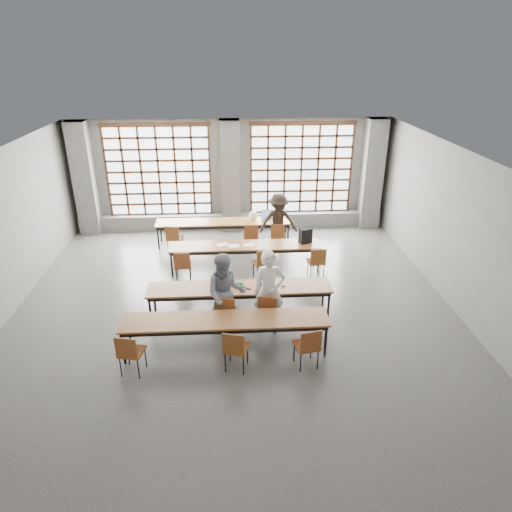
{
  "coord_description": "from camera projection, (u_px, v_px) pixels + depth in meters",
  "views": [
    {
      "loc": [
        -0.05,
        -8.79,
        5.52
      ],
      "look_at": [
        0.51,
        0.4,
        1.24
      ],
      "focal_mm": 32.0,
      "sensor_mm": 36.0,
      "label": 1
    }
  ],
  "objects": [
    {
      "name": "chair_near_mid",
      "position": [
        235.0,
        347.0,
        8.28
      ],
      "size": [
        0.52,
        0.52,
        0.88
      ],
      "color": "brown",
      "rests_on": "floor"
    },
    {
      "name": "chair_back_mid",
      "position": [
        251.0,
        235.0,
        13.15
      ],
      "size": [
        0.42,
        0.43,
        0.88
      ],
      "color": "brown",
      "rests_on": "floor"
    },
    {
      "name": "chair_near_left",
      "position": [
        129.0,
        350.0,
        8.17
      ],
      "size": [
        0.5,
        0.51,
        0.88
      ],
      "color": "brown",
      "rests_on": "floor"
    },
    {
      "name": "chair_front_left",
      "position": [
        226.0,
        310.0,
        9.41
      ],
      "size": [
        0.46,
        0.46,
        0.88
      ],
      "color": "brown",
      "rests_on": "floor"
    },
    {
      "name": "red_pouch",
      "position": [
        132.0,
        349.0,
        8.26
      ],
      "size": [
        0.21,
        0.13,
        0.06
      ],
      "primitive_type": "cube",
      "rotation": [
        0.0,
        0.0,
        0.26
      ],
      "color": "maroon",
      "rests_on": "chair_near_left"
    },
    {
      "name": "chair_back_right",
      "position": [
        278.0,
        234.0,
        13.2
      ],
      "size": [
        0.49,
        0.5,
        0.88
      ],
      "color": "brown",
      "rests_on": "floor"
    },
    {
      "name": "floor",
      "position": [
        235.0,
        314.0,
        10.29
      ],
      "size": [
        11.0,
        11.0,
        0.0
      ],
      "primitive_type": "plane",
      "color": "#484846",
      "rests_on": "ground"
    },
    {
      "name": "chair_back_left",
      "position": [
        174.0,
        236.0,
        13.03
      ],
      "size": [
        0.5,
        0.51,
        0.88
      ],
      "color": "brown",
      "rests_on": "floor"
    },
    {
      "name": "desk_row_d",
      "position": [
        225.0,
        322.0,
        8.78
      ],
      "size": [
        4.0,
        0.7,
        0.73
      ],
      "color": "brown",
      "rests_on": "floor"
    },
    {
      "name": "sill_ledge",
      "position": [
        232.0,
        221.0,
        14.98
      ],
      "size": [
        9.8,
        0.35,
        0.5
      ],
      "primitive_type": "cube",
      "color": "#50504E",
      "rests_on": "floor"
    },
    {
      "name": "plastic_bag",
      "position": [
        253.0,
        215.0,
        13.63
      ],
      "size": [
        0.32,
        0.29,
        0.29
      ],
      "primitive_type": "ellipsoid",
      "rotation": [
        0.0,
        0.0,
        -0.41
      ],
      "color": "white",
      "rests_on": "desk_row_a"
    },
    {
      "name": "wall_right",
      "position": [
        465.0,
        237.0,
        9.82
      ],
      "size": [
        0.0,
        11.0,
        11.0
      ],
      "primitive_type": "plane",
      "rotation": [
        1.57,
        0.0,
        -1.57
      ],
      "color": "#61615E",
      "rests_on": "floor"
    },
    {
      "name": "mouse",
      "position": [
        283.0,
        285.0,
        9.94
      ],
      "size": [
        0.11,
        0.08,
        0.04
      ],
      "primitive_type": "ellipsoid",
      "rotation": [
        0.0,
        0.0,
        -0.19
      ],
      "color": "white",
      "rests_on": "desk_row_c"
    },
    {
      "name": "laptop_back",
      "position": [
        268.0,
        217.0,
        13.74
      ],
      "size": [
        0.41,
        0.37,
        0.26
      ],
      "color": "#B3B4B8",
      "rests_on": "desk_row_a"
    },
    {
      "name": "chair_mid_right",
      "position": [
        317.0,
        260.0,
        11.61
      ],
      "size": [
        0.45,
        0.45,
        0.88
      ],
      "color": "brown",
      "rests_on": "floor"
    },
    {
      "name": "chair_mid_centre",
      "position": [
        263.0,
        261.0,
        11.54
      ],
      "size": [
        0.52,
        0.52,
        0.88
      ],
      "color": "brown",
      "rests_on": "floor"
    },
    {
      "name": "laptop_front",
      "position": [
        265.0,
        281.0,
        10.02
      ],
      "size": [
        0.37,
        0.31,
        0.26
      ],
      "color": "#ABABB0",
      "rests_on": "desk_row_c"
    },
    {
      "name": "wall_front",
      "position": [
        241.0,
        458.0,
        4.57
      ],
      "size": [
        10.0,
        0.0,
        10.0
      ],
      "primitive_type": "plane",
      "rotation": [
        -1.57,
        0.0,
        0.0
      ],
      "color": "#61615E",
      "rests_on": "floor"
    },
    {
      "name": "window_right",
      "position": [
        301.0,
        170.0,
        14.51
      ],
      "size": [
        3.32,
        0.12,
        3.0
      ],
      "color": "white",
      "rests_on": "wall_back"
    },
    {
      "name": "wall_back",
      "position": [
        231.0,
        175.0,
        14.53
      ],
      "size": [
        10.0,
        0.0,
        10.0
      ],
      "primitive_type": "plane",
      "rotation": [
        1.57,
        0.0,
        0.0
      ],
      "color": "#61615E",
      "rests_on": "floor"
    },
    {
      "name": "student_female",
      "position": [
        226.0,
        293.0,
        9.39
      ],
      "size": [
        0.84,
        0.66,
        1.73
      ],
      "primitive_type": "imported",
      "rotation": [
        0.0,
        0.0,
        -0.01
      ],
      "color": "#19284D",
      "rests_on": "floor"
    },
    {
      "name": "desk_row_b",
      "position": [
        245.0,
        247.0,
        12.03
      ],
      "size": [
        4.0,
        0.7,
        0.73
      ],
      "color": "brown",
      "rests_on": "floor"
    },
    {
      "name": "student_back",
      "position": [
        278.0,
        222.0,
        13.18
      ],
      "size": [
        1.11,
        0.65,
        1.7
      ],
      "primitive_type": "imported",
      "rotation": [
        0.0,
        0.0,
        0.02
      ],
      "color": "black",
      "rests_on": "floor"
    },
    {
      "name": "paper_sheet_a",
      "position": [
        222.0,
        245.0,
        12.01
      ],
      "size": [
        0.36,
        0.32,
        0.0
      ],
      "primitive_type": "cube",
      "rotation": [
        0.0,
        0.0,
        0.44
      ],
      "color": "white",
      "rests_on": "desk_row_b"
    },
    {
      "name": "chair_mid_left",
      "position": [
        183.0,
        263.0,
        11.42
      ],
      "size": [
        0.44,
        0.45,
        0.88
      ],
      "color": "brown",
      "rests_on": "floor"
    },
    {
      "name": "green_box",
      "position": [
        237.0,
        283.0,
        9.97
      ],
      "size": [
        0.27,
        0.18,
        0.09
      ],
      "primitive_type": "cube",
      "rotation": [
        0.0,
        0.0,
        -0.41
      ],
      "color": "#2A823A",
      "rests_on": "desk_row_c"
    },
    {
      "name": "column_left",
      "position": [
        84.0,
        179.0,
        14.03
      ],
      "size": [
        0.6,
        0.55,
        3.5
      ],
      "primitive_type": "cube",
      "color": "#50504E",
      "rests_on": "floor"
    },
    {
      "name": "phone",
      "position": [
        248.0,
        289.0,
        9.83
      ],
      "size": [
        0.14,
        0.11,
        0.01
      ],
      "primitive_type": "cube",
      "rotation": [
        0.0,
        0.0,
        -0.43
      ],
      "color": "black",
      "rests_on": "desk_row_c"
    },
    {
      "name": "desk_row_a",
      "position": [
        223.0,
        223.0,
        13.63
      ],
      "size": [
        4.0,
        0.7,
        0.73
      ],
      "color": "brown",
      "rests_on": "floor"
    },
    {
      "name": "student_male",
      "position": [
        269.0,
        291.0,
        9.43
      ],
      "size": [
        0.67,
        0.45,
        1.77
      ],
      "primitive_type": "imported",
      "rotation": [
        0.0,
        0.0,
        0.05
      ],
      "color": "white",
      "rests_on": "floor"
    },
    {
      "name": "chair_front_right",
      "position": [
        268.0,
        309.0,
        9.46
      ],
      "size": [
        0.52,
        0.52,
        0.88
      ],
      "color": "brown",
      "rests_on": "floor"
    },
    {
      "name": "chair_near_right",
      "position": [
        308.0,
        344.0,
        8.35
      ],
      "size": [
        0.5,
        0.5,
        0.88
      ],
      "color": "brown",
      "rests_on": "floor"
    },
    {
      "name": "column_mid",
      "position": [
        231.0,
        177.0,
        14.27
      ],
      "size": [
        0.6,
        0.55,
        3.5
      ],
      "primitive_type": "cube",
      "color": "#50504E",
      "rests_on": "floor"
    },
    {
      "name": "desk_row_c",
      "position": [
        240.0,
        290.0,
        9.94
      ],
      "size": [
        4.0,
        0.7,
        0.73
      ],
      "color": "brown",
      "rests_on": "floor"
    },
    {
      "name": "paper_sheet_c",
      "position": [
        249.0,
        245.0,
        12.0
      ],
      "size": [
        0.33,
        0.25,
        0.0
      ],
      "primitive_type": "cube",
      "rotation": [
        0.0,
        0.0,
        0.15
      ],
      "color": "white",
      "rests_on": "desk_row_b"
    },
    {
      "name": "backpack",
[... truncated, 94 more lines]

